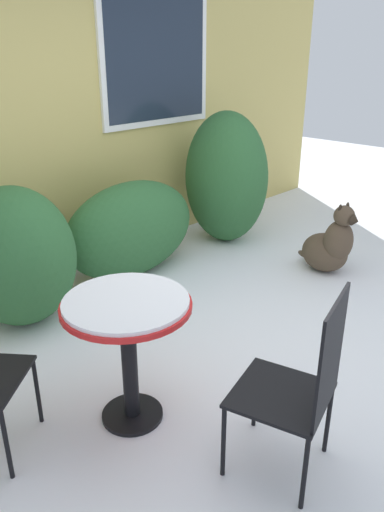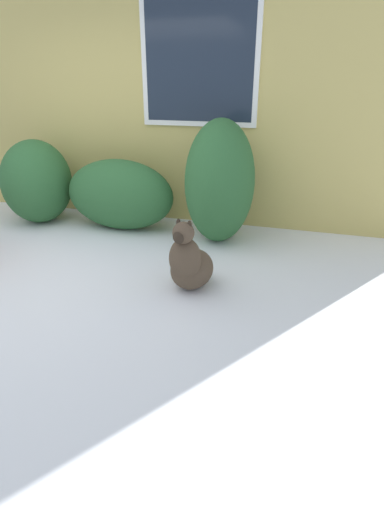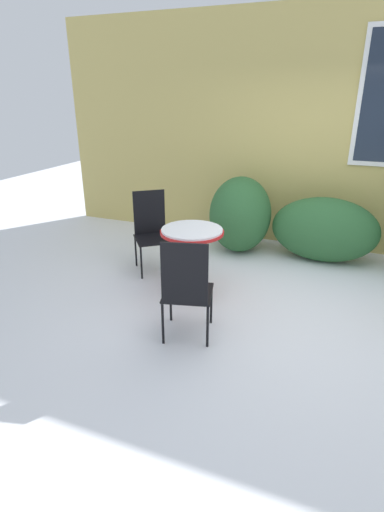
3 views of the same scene
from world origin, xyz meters
The scene contains 8 objects.
ground_plane centered at (0.00, 0.00, 0.00)m, with size 16.00×16.00×0.00m, color white.
house_wall centered at (0.08, 2.20, 1.64)m, with size 8.00×0.10×3.22m.
shrub_left centered at (-0.89, 1.57, 0.54)m, with size 0.87×0.93×1.07m.
shrub_middle centered at (0.26, 1.62, 0.44)m, with size 1.40×0.64×0.88m.
shrub_right centered at (1.54, 1.57, 0.70)m, with size 0.78×0.94×1.39m.
patio_table centered at (-1.04, 0.09, 0.61)m, with size 0.70×0.70×0.77m.
patio_chair_far_side centered at (-0.73, -0.80, 0.53)m, with size 0.54×0.54×1.00m.
dog centered at (1.56, 0.30, 0.26)m, with size 0.45×0.65×0.70m.
Camera 1 is at (-2.48, -1.75, 2.00)m, focal length 35.00 mm.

